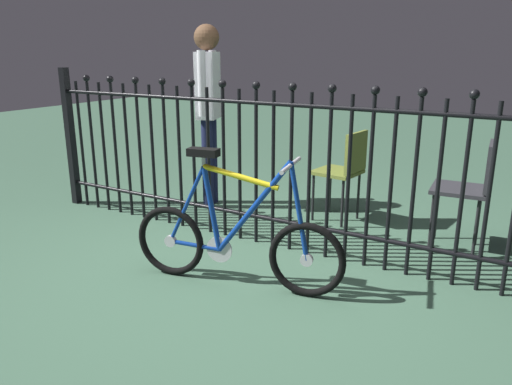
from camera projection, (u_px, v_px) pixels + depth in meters
ground_plane at (239, 272)px, 3.51m from camera, size 20.00×20.00×0.00m
iron_fence at (269, 162)px, 3.81m from camera, size 4.69×0.07×1.35m
bicycle at (235, 241)px, 3.24m from camera, size 1.44×0.43×0.91m
chair_charcoal at (470, 184)px, 3.75m from camera, size 0.42×0.42×0.86m
chair_olive at (345, 167)px, 4.40m from camera, size 0.43×0.42×0.83m
person_visitor at (208, 100)px, 4.74m from camera, size 0.27×0.45×1.74m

